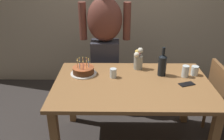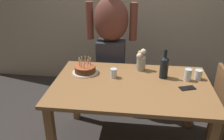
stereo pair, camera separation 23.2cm
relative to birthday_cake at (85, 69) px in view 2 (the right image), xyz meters
The scene contains 9 objects.
dining_table 0.54m from the birthday_cake, 21.24° to the right, with size 1.50×0.96×0.74m.
birthday_cake is the anchor object (origin of this frame).
water_glass_near 1.13m from the birthday_cake, ahead, with size 0.07×0.07×0.10m, color silver.
water_glass_far 0.31m from the birthday_cake, 13.22° to the right, with size 0.07×0.07×0.09m, color silver.
water_glass_side 1.03m from the birthday_cake, ahead, with size 0.07×0.07×0.12m, color silver.
wine_bottle 0.80m from the birthday_cake, ahead, with size 0.08×0.08×0.30m.
cell_phone 1.02m from the birthday_cake, 12.18° to the right, with size 0.14×0.07×0.01m, color black.
flower_vase 0.59m from the birthday_cake, 14.02° to the left, with size 0.10×0.10×0.24m.
person_man_bearded 0.59m from the birthday_cake, 69.68° to the left, with size 0.61×0.27×1.66m.
Camera 2 is at (0.06, -2.01, 1.81)m, focal length 38.46 mm.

